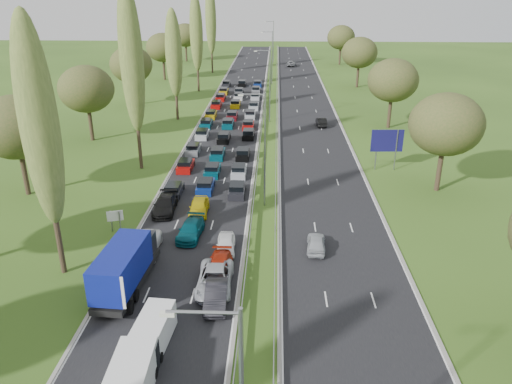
{
  "coord_description": "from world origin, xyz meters",
  "views": [
    {
      "loc": [
        5.54,
        -5.38,
        21.64
      ],
      "look_at": [
        3.59,
        42.99,
        1.5
      ],
      "focal_mm": 35.0,
      "sensor_mm": 36.0,
      "label": 1
    }
  ],
  "objects_px": {
    "near_car_3": "(165,205)",
    "direction_sign": "(387,143)",
    "blue_lorry": "(126,266)",
    "white_van_rear": "(153,330)",
    "white_van_front": "(131,381)",
    "near_car_2": "(143,246)",
    "info_sign": "(115,218)"
  },
  "relations": [
    {
      "from": "direction_sign",
      "to": "near_car_2",
      "type": "bearing_deg",
      "value": -138.19
    },
    {
      "from": "near_car_2",
      "to": "blue_lorry",
      "type": "height_order",
      "value": "blue_lorry"
    },
    {
      "from": "near_car_2",
      "to": "near_car_3",
      "type": "height_order",
      "value": "near_car_2"
    },
    {
      "from": "blue_lorry",
      "to": "info_sign",
      "type": "distance_m",
      "value": 10.18
    },
    {
      "from": "blue_lorry",
      "to": "white_van_rear",
      "type": "xyz_separation_m",
      "value": [
        3.48,
        -6.27,
        -0.98
      ]
    },
    {
      "from": "near_car_3",
      "to": "direction_sign",
      "type": "bearing_deg",
      "value": 26.13
    },
    {
      "from": "blue_lorry",
      "to": "white_van_front",
      "type": "distance_m",
      "value": 11.45
    },
    {
      "from": "white_van_front",
      "to": "white_van_rear",
      "type": "xyz_separation_m",
      "value": [
        0.17,
        4.66,
        -0.15
      ]
    },
    {
      "from": "near_car_2",
      "to": "white_van_rear",
      "type": "height_order",
      "value": "white_van_rear"
    },
    {
      "from": "near_car_2",
      "to": "info_sign",
      "type": "relative_size",
      "value": 2.64
    },
    {
      "from": "near_car_2",
      "to": "white_van_front",
      "type": "xyz_separation_m",
      "value": [
        3.4,
        -16.19,
        0.36
      ]
    },
    {
      "from": "info_sign",
      "to": "direction_sign",
      "type": "height_order",
      "value": "direction_sign"
    },
    {
      "from": "near_car_2",
      "to": "blue_lorry",
      "type": "bearing_deg",
      "value": -92.46
    },
    {
      "from": "white_van_front",
      "to": "info_sign",
      "type": "bearing_deg",
      "value": 107.63
    },
    {
      "from": "near_car_2",
      "to": "white_van_front",
      "type": "distance_m",
      "value": 16.55
    },
    {
      "from": "white_van_front",
      "to": "near_car_3",
      "type": "bearing_deg",
      "value": 96.15
    },
    {
      "from": "blue_lorry",
      "to": "info_sign",
      "type": "relative_size",
      "value": 4.31
    },
    {
      "from": "white_van_rear",
      "to": "info_sign",
      "type": "relative_size",
      "value": 2.31
    },
    {
      "from": "near_car_2",
      "to": "direction_sign",
      "type": "relative_size",
      "value": 1.07
    },
    {
      "from": "near_car_3",
      "to": "direction_sign",
      "type": "height_order",
      "value": "direction_sign"
    },
    {
      "from": "white_van_front",
      "to": "info_sign",
      "type": "xyz_separation_m",
      "value": [
        -7.06,
        20.38,
        0.22
      ]
    },
    {
      "from": "blue_lorry",
      "to": "direction_sign",
      "type": "bearing_deg",
      "value": 51.94
    },
    {
      "from": "blue_lorry",
      "to": "white_van_front",
      "type": "relative_size",
      "value": 1.62
    },
    {
      "from": "blue_lorry",
      "to": "direction_sign",
      "type": "xyz_separation_m",
      "value": [
        25.05,
        27.74,
        1.59
      ]
    },
    {
      "from": "near_car_2",
      "to": "white_van_rear",
      "type": "bearing_deg",
      "value": -76.25
    },
    {
      "from": "info_sign",
      "to": "direction_sign",
      "type": "distance_m",
      "value": 34.19
    },
    {
      "from": "near_car_3",
      "to": "direction_sign",
      "type": "xyz_separation_m",
      "value": [
        25.08,
        13.76,
        2.79
      ]
    },
    {
      "from": "direction_sign",
      "to": "near_car_3",
      "type": "bearing_deg",
      "value": -151.25
    },
    {
      "from": "near_car_3",
      "to": "white_van_rear",
      "type": "xyz_separation_m",
      "value": [
        3.51,
        -20.25,
        0.22
      ]
    },
    {
      "from": "near_car_3",
      "to": "white_van_front",
      "type": "xyz_separation_m",
      "value": [
        3.34,
        -24.91,
        0.37
      ]
    },
    {
      "from": "near_car_3",
      "to": "white_van_rear",
      "type": "distance_m",
      "value": 20.55
    },
    {
      "from": "near_car_3",
      "to": "white_van_rear",
      "type": "relative_size",
      "value": 1.08
    }
  ]
}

